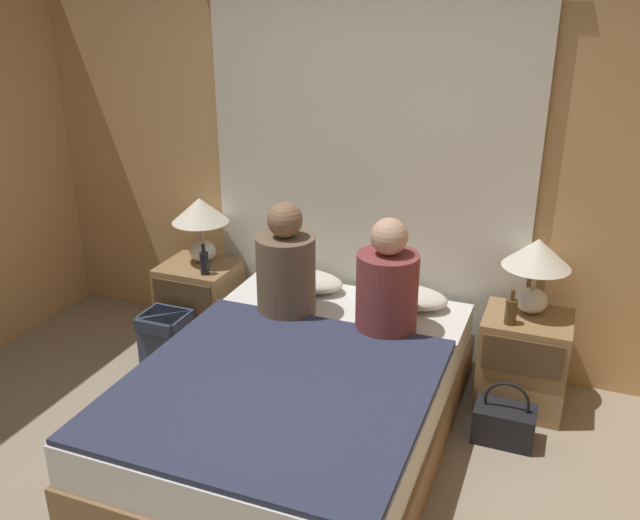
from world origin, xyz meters
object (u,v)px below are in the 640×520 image
object	(u,v)px
lamp_left	(200,217)
backpack_on_floor	(166,337)
beer_bottle_on_right_stand	(511,311)
handbag_on_floor	(504,423)
pillow_right	(404,296)
pillow_left	(302,280)
nightstand_right	(523,361)
person_right_in_bed	(387,286)
beer_bottle_on_left_stand	(204,262)
nightstand_left	(200,303)
person_left_in_bed	(286,269)
lamp_right	(537,261)
bed	(299,403)

from	to	relation	value
lamp_left	backpack_on_floor	bearing A→B (deg)	-92.88
beer_bottle_on_right_stand	handbag_on_floor	bearing A→B (deg)	-79.52
pillow_right	beer_bottle_on_right_stand	xyz separation A→B (m)	(0.64, -0.17, 0.09)
pillow_left	backpack_on_floor	world-z (taller)	pillow_left
nightstand_right	backpack_on_floor	world-z (taller)	nightstand_right
person_right_in_bed	beer_bottle_on_left_stand	xyz separation A→B (m)	(-1.26, 0.18, -0.11)
person_right_in_bed	beer_bottle_on_left_stand	world-z (taller)	person_right_in_bed
nightstand_left	person_left_in_bed	size ratio (longest dim) A/B	0.82
pillow_right	backpack_on_floor	xyz separation A→B (m)	(-1.41, -0.44, -0.33)
lamp_right	pillow_left	bearing A→B (deg)	-179.06
beer_bottle_on_left_stand	person_left_in_bed	bearing A→B (deg)	-15.38
bed	pillow_left	xyz separation A→B (m)	(-0.33, 0.85, 0.30)
nightstand_left	lamp_left	xyz separation A→B (m)	(0.00, 0.08, 0.59)
backpack_on_floor	beer_bottle_on_left_stand	bearing A→B (deg)	61.70
nightstand_left	lamp_right	size ratio (longest dim) A/B	1.27
person_left_in_bed	nightstand_left	bearing A→B (deg)	159.27
pillow_left	person_right_in_bed	distance (m)	0.77
handbag_on_floor	bed	bearing A→B (deg)	-158.42
lamp_left	beer_bottle_on_left_stand	bearing A→B (deg)	-57.01
bed	lamp_right	distance (m)	1.51
beer_bottle_on_left_stand	beer_bottle_on_right_stand	size ratio (longest dim) A/B	1.03
nightstand_left	nightstand_right	world-z (taller)	same
nightstand_right	lamp_left	world-z (taller)	lamp_left
beer_bottle_on_right_stand	person_left_in_bed	bearing A→B (deg)	-171.89
lamp_left	pillow_right	size ratio (longest dim) A/B	0.82
bed	nightstand_right	world-z (taller)	nightstand_right
bed	backpack_on_floor	distance (m)	1.16
nightstand_right	pillow_right	distance (m)	0.78
person_left_in_bed	beer_bottle_on_left_stand	bearing A→B (deg)	164.62
person_right_in_bed	pillow_left	bearing A→B (deg)	151.84
bed	person_left_in_bed	size ratio (longest dim) A/B	3.05
pillow_left	person_left_in_bed	bearing A→B (deg)	-82.88
nightstand_left	lamp_left	world-z (taller)	lamp_left
pillow_left	person_left_in_bed	distance (m)	0.41
lamp_right	pillow_left	size ratio (longest dim) A/B	0.82
lamp_left	pillow_right	world-z (taller)	lamp_left
lamp_left	handbag_on_floor	size ratio (longest dim) A/B	1.23
person_right_in_bed	beer_bottle_on_right_stand	xyz separation A→B (m)	(0.65, 0.18, -0.12)
bed	beer_bottle_on_right_stand	world-z (taller)	beer_bottle_on_right_stand
lamp_right	person_left_in_bed	xyz separation A→B (m)	(-1.35, -0.37, -0.11)
beer_bottle_on_left_stand	beer_bottle_on_right_stand	xyz separation A→B (m)	(1.91, 0.00, -0.00)
pillow_left	beer_bottle_on_right_stand	distance (m)	1.31
beer_bottle_on_left_stand	backpack_on_floor	world-z (taller)	beer_bottle_on_left_stand
bed	lamp_left	size ratio (longest dim) A/B	4.71
person_right_in_bed	backpack_on_floor	world-z (taller)	person_right_in_bed
lamp_right	person_right_in_bed	xyz separation A→B (m)	(-0.74, -0.37, -0.12)
lamp_right	backpack_on_floor	bearing A→B (deg)	-167.79
lamp_left	person_right_in_bed	xyz separation A→B (m)	(1.38, -0.37, -0.12)
pillow_left	person_right_in_bed	size ratio (longest dim) A/B	0.81
lamp_right	handbag_on_floor	distance (m)	0.90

